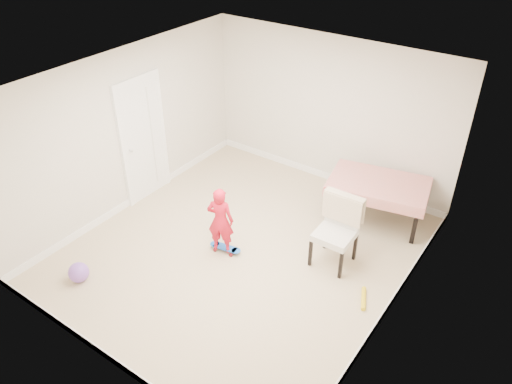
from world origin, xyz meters
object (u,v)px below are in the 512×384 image
Objects in this scene: dining_table at (376,201)px; child at (221,222)px; dining_chair at (335,233)px; skateboard at (225,249)px; balloon at (79,272)px.

child is (-1.50, -2.05, 0.18)m from dining_table.
skateboard is (-1.41, -0.69, -0.49)m from dining_chair.
skateboard is 0.50m from child.
dining_chair is at bearing 16.57° from skateboard.
skateboard is 2.07m from balloon.
dining_chair is at bearing -104.32° from dining_table.
dining_table is at bearing -146.80° from child.
dining_chair is (-0.06, -1.33, 0.17)m from dining_table.
dining_table is at bearing 86.24° from dining_chair.
dining_table is 1.34m from dining_chair.
child reaches higher than dining_chair.
dining_chair is at bearing 41.19° from balloon.
dining_table is 2.51m from skateboard.
child is (-1.44, -0.72, 0.01)m from dining_chair.
dining_table is 1.41× the size of child.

